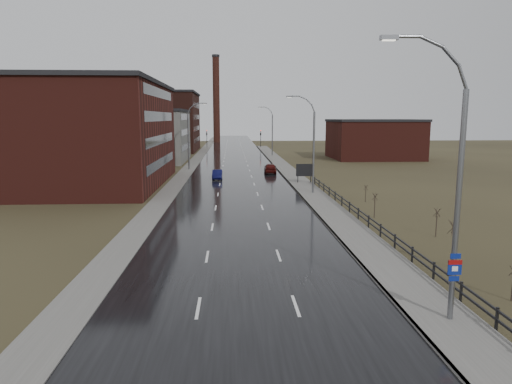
{
  "coord_description": "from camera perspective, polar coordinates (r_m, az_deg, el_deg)",
  "views": [
    {
      "loc": [
        -0.67,
        -16.3,
        8.87
      ],
      "look_at": [
        1.24,
        19.51,
        3.0
      ],
      "focal_mm": 32.0,
      "sensor_mm": 36.0,
      "label": 1
    }
  ],
  "objects": [
    {
      "name": "streetlight_right_mid",
      "position": [
        53.19,
        6.92,
        5.96
      ],
      "size": [
        3.36,
        0.28,
        11.35
      ],
      "color": "slate",
      "rests_on": "ground"
    },
    {
      "name": "warehouse_far",
      "position": [
        126.3,
        -13.39,
        8.54
      ],
      "size": [
        26.52,
        24.48,
        15.5
      ],
      "color": "#331611",
      "rests_on": "ground"
    },
    {
      "name": "shrub_f",
      "position": [
        49.66,
        13.55,
        -0.12
      ],
      "size": [
        0.44,
        0.46,
        1.82
      ],
      "color": "#382D23",
      "rests_on": "ground"
    },
    {
      "name": "guardrail",
      "position": [
        37.21,
        14.2,
        -3.66
      ],
      "size": [
        0.1,
        53.05,
        1.1
      ],
      "color": "black",
      "rests_on": "ground"
    },
    {
      "name": "streetlight_left",
      "position": [
        78.68,
        -8.24,
        6.99
      ],
      "size": [
        3.36,
        0.28,
        11.35
      ],
      "color": "slate",
      "rests_on": "ground"
    },
    {
      "name": "traffic_light_right",
      "position": [
        136.64,
        0.59,
        7.5
      ],
      "size": [
        0.58,
        2.73,
        5.3
      ],
      "color": "black",
      "rests_on": "ground"
    },
    {
      "name": "sidewalk_right",
      "position": [
        52.87,
        7.09,
        -0.34
      ],
      "size": [
        3.2,
        180.0,
        0.18
      ],
      "primitive_type": "cube",
      "color": "#595651",
      "rests_on": "ground"
    },
    {
      "name": "smokestack",
      "position": [
        166.52,
        -4.99,
        11.54
      ],
      "size": [
        2.7,
        2.7,
        30.7
      ],
      "color": "#331611",
      "rests_on": "ground"
    },
    {
      "name": "car_near",
      "position": [
        66.32,
        -4.85,
        2.15
      ],
      "size": [
        1.42,
        4.05,
        1.33
      ],
      "primitive_type": "imported",
      "rotation": [
        0.0,
        0.0,
        -0.0
      ],
      "color": "#0B0D3B",
      "rests_on": "ground"
    },
    {
      "name": "shrub_d",
      "position": [
        36.75,
        21.64,
        -3.47
      ],
      "size": [
        0.52,
        0.55,
        2.2
      ],
      "color": "#382D23",
      "rests_on": "ground"
    },
    {
      "name": "building_right",
      "position": [
        103.17,
        14.51,
        6.44
      ],
      "size": [
        18.36,
        16.32,
        8.5
      ],
      "color": "#471914",
      "rests_on": "ground"
    },
    {
      "name": "road",
      "position": [
        76.82,
        -2.54,
        2.68
      ],
      "size": [
        14.0,
        300.0,
        0.06
      ],
      "primitive_type": "cube",
      "color": "black",
      "rests_on": "ground"
    },
    {
      "name": "ground",
      "position": [
        18.57,
        -0.65,
        -19.23
      ],
      "size": [
        320.0,
        320.0,
        0.0
      ],
      "primitive_type": "plane",
      "color": "#2D2819",
      "rests_on": "ground"
    },
    {
      "name": "warehouse_mid",
      "position": [
        95.95,
        -13.55,
        6.88
      ],
      "size": [
        16.32,
        20.4,
        10.5
      ],
      "color": "slate",
      "rests_on": "ground"
    },
    {
      "name": "sidewalk_left",
      "position": [
        77.18,
        -8.64,
        2.63
      ],
      "size": [
        2.4,
        260.0,
        0.12
      ],
      "primitive_type": "cube",
      "color": "#595651",
      "rests_on": "ground"
    },
    {
      "name": "billboard",
      "position": [
        61.78,
        6.07,
        2.68
      ],
      "size": [
        2.27,
        0.17,
        2.72
      ],
      "color": "black",
      "rests_on": "ground"
    },
    {
      "name": "shrub_c",
      "position": [
        29.64,
        23.37,
        -5.82
      ],
      "size": [
        0.68,
        0.71,
        2.88
      ],
      "color": "#382D23",
      "rests_on": "ground"
    },
    {
      "name": "streetlight_right_far",
      "position": [
        106.74,
        1.89,
        7.66
      ],
      "size": [
        3.36,
        0.28,
        11.35
      ],
      "color": "slate",
      "rests_on": "ground"
    },
    {
      "name": "shrub_e",
      "position": [
        42.07,
        14.62,
        -1.53
      ],
      "size": [
        0.53,
        0.56,
        2.24
      ],
      "color": "#382D23",
      "rests_on": "ground"
    },
    {
      "name": "warehouse_near",
      "position": [
        64.62,
        -21.54,
        6.78
      ],
      "size": [
        22.44,
        28.56,
        13.5
      ],
      "color": "#471914",
      "rests_on": "ground"
    },
    {
      "name": "streetlight_main",
      "position": [
        20.65,
        23.27,
        0.71
      ],
      "size": [
        3.91,
        0.29,
        12.11
      ],
      "color": "slate",
      "rests_on": "ground"
    },
    {
      "name": "traffic_light_left",
      "position": [
        136.57,
        -6.18,
        7.45
      ],
      "size": [
        0.58,
        2.73,
        5.3
      ],
      "color": "black",
      "rests_on": "ground"
    },
    {
      "name": "car_far",
      "position": [
        73.29,
        1.8,
        2.98
      ],
      "size": [
        2.16,
        4.85,
        1.62
      ],
      "primitive_type": "imported",
      "rotation": [
        0.0,
        0.0,
        3.09
      ],
      "color": "#410C0A",
      "rests_on": "ground"
    },
    {
      "name": "curb_right",
      "position": [
        52.62,
        5.46,
        -0.35
      ],
      "size": [
        0.16,
        180.0,
        0.18
      ],
      "primitive_type": "cube",
      "color": "slate",
      "rests_on": "ground"
    }
  ]
}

